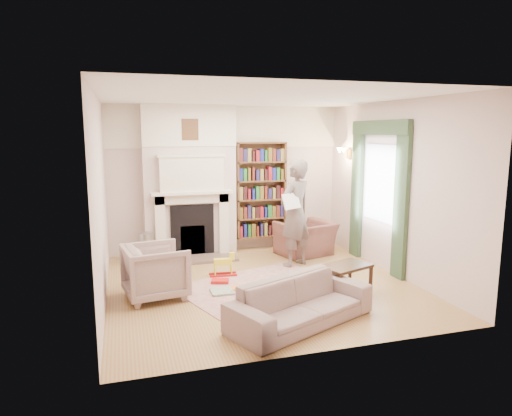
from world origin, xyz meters
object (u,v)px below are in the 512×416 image
object	(u,v)px
armchair_left	(156,271)
coffee_table	(345,280)
rocking_horse	(223,265)
man_reading	(295,213)
armchair_reading	(305,239)
sofa	(301,302)
bookcase	(261,190)
paraffin_heater	(146,248)

from	to	relation	value
armchair_left	coffee_table	distance (m)	2.68
rocking_horse	man_reading	bearing A→B (deg)	15.70
man_reading	armchair_reading	bearing A→B (deg)	-155.26
sofa	coffee_table	bearing A→B (deg)	13.04
man_reading	coffee_table	size ratio (longest dim) A/B	2.65
armchair_left	man_reading	xyz separation A→B (m)	(2.44, 0.90, 0.55)
armchair_reading	man_reading	bearing A→B (deg)	37.95
armchair_reading	bookcase	bearing A→B (deg)	-62.29
armchair_left	sofa	size ratio (longest dim) A/B	0.44
armchair_reading	armchair_left	bearing A→B (deg)	12.26
armchair_left	rocking_horse	distance (m)	1.31
coffee_table	sofa	bearing A→B (deg)	-163.87
paraffin_heater	rocking_horse	world-z (taller)	paraffin_heater
coffee_table	bookcase	bearing A→B (deg)	76.72
armchair_reading	paraffin_heater	bearing A→B (deg)	-20.85
armchair_reading	paraffin_heater	xyz separation A→B (m)	(-2.93, 0.29, -0.04)
bookcase	armchair_reading	xyz separation A→B (m)	(0.67, -0.72, -0.86)
coffee_table	paraffin_heater	world-z (taller)	paraffin_heater
rocking_horse	sofa	bearing A→B (deg)	-70.46
sofa	rocking_horse	xyz separation A→B (m)	(-0.51, 2.08, -0.08)
armchair_left	paraffin_heater	xyz separation A→B (m)	(-0.05, 1.79, -0.10)
bookcase	armchair_left	xyz separation A→B (m)	(-2.22, -2.22, -0.80)
paraffin_heater	man_reading	bearing A→B (deg)	-19.75
armchair_reading	man_reading	size ratio (longest dim) A/B	0.52
bookcase	paraffin_heater	xyz separation A→B (m)	(-2.27, -0.43, -0.90)
sofa	coffee_table	distance (m)	1.21
man_reading	rocking_horse	xyz separation A→B (m)	(-1.33, -0.23, -0.73)
sofa	rocking_horse	world-z (taller)	sofa
bookcase	coffee_table	bearing A→B (deg)	-82.77
bookcase	sofa	xyz separation A→B (m)	(-0.60, -3.63, -0.90)
coffee_table	armchair_reading	bearing A→B (deg)	61.73
armchair_reading	rocking_horse	bearing A→B (deg)	9.91
bookcase	sofa	world-z (taller)	bookcase
man_reading	sofa	bearing A→B (deg)	42.06
bookcase	paraffin_heater	distance (m)	2.48
man_reading	paraffin_heater	bearing A→B (deg)	-48.14
armchair_left	coffee_table	xyz separation A→B (m)	(2.59, -0.69, -0.15)
armchair_reading	paraffin_heater	world-z (taller)	armchair_reading
coffee_table	paraffin_heater	xyz separation A→B (m)	(-2.63, 2.48, 0.05)
armchair_left	man_reading	distance (m)	2.65
paraffin_heater	sofa	bearing A→B (deg)	-62.55
armchair_reading	armchair_left	size ratio (longest dim) A/B	1.16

